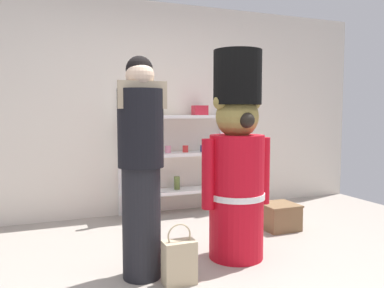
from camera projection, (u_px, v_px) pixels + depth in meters
The scene contains 7 objects.
ground_plane at pixel (208, 282), 2.88m from camera, with size 6.40×6.40×0.00m, color #9E9389.
back_wall at pixel (135, 109), 4.81m from camera, with size 6.40×0.12×2.60m, color silver.
merchandise_shelf at pixel (177, 150), 4.82m from camera, with size 1.41×0.35×1.54m.
teddy_bear_guard at pixel (237, 162), 3.32m from camera, with size 0.64×0.48×1.77m.
person_shopper at pixel (141, 164), 2.91m from camera, with size 0.36×0.34×1.67m.
shopping_bag at pixel (179, 262), 2.85m from camera, with size 0.24×0.14×0.45m.
display_crate at pixel (279, 216), 4.20m from camera, with size 0.37×0.37×0.28m.
Camera 1 is at (-1.14, -2.55, 1.25)m, focal length 36.62 mm.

